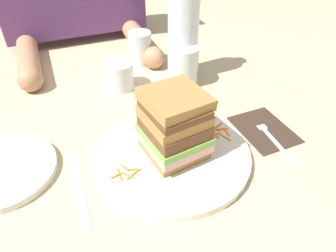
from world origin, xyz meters
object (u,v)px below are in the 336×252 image
napkin_dark (264,129)px  juice_glass (183,67)px  fork (270,134)px  knife (78,186)px  empty_tumbler_0 (120,76)px  main_plate (174,154)px  empty_tumbler_1 (140,48)px  water_bottle (183,29)px  sandwich (174,126)px  side_plate (3,171)px

napkin_dark → juice_glass: bearing=109.1°
fork → knife: (-0.40, 0.01, -0.00)m
empty_tumbler_0 → fork: bearing=-51.7°
main_plate → empty_tumbler_0: bearing=95.7°
fork → empty_tumbler_1: empty_tumbler_1 is taller
water_bottle → empty_tumbler_0: size_ratio=4.02×
main_plate → empty_tumbler_0: 0.29m
napkin_dark → fork: 0.02m
empty_tumbler_1 → empty_tumbler_0: bearing=-128.8°
knife → empty_tumbler_1: bearing=58.8°
napkin_dark → knife: same height
sandwich → juice_glass: (0.13, 0.25, -0.03)m
juice_glass → empty_tumbler_0: juice_glass is taller
main_plate → knife: 0.19m
water_bottle → empty_tumbler_0: (-0.17, -0.00, -0.10)m
napkin_dark → sandwich: bearing=-178.9°
main_plate → water_bottle: size_ratio=1.04×
napkin_dark → side_plate: bearing=172.2°
fork → juice_glass: 0.28m
sandwich → knife: bearing=-177.8°
main_plate → water_bottle: 0.35m
fork → knife: fork is taller
sandwich → fork: sandwich is taller
napkin_dark → side_plate: 0.53m
empty_tumbler_1 → juice_glass: bearing=-66.1°
juice_glass → side_plate: bearing=-158.2°
sandwich → juice_glass: size_ratio=1.29×
napkin_dark → water_bottle: (-0.07, 0.29, 0.13)m
juice_glass → water_bottle: water_bottle is taller
empty_tumbler_0 → side_plate: bearing=-142.6°
knife → side_plate: bearing=146.0°
fork → empty_tumbler_0: bearing=128.3°
water_bottle → side_plate: size_ratio=1.48×
knife → juice_glass: juice_glass is taller
fork → juice_glass: (-0.08, 0.27, 0.04)m
sandwich → knife: (-0.19, -0.01, -0.08)m
empty_tumbler_0 → knife: bearing=-117.9°
main_plate → sandwich: 0.07m
sandwich → empty_tumbler_1: 0.41m
fork → juice_glass: bearing=107.3°
main_plate → knife: main_plate is taller
knife → sandwich: bearing=2.2°
napkin_dark → side_plate: (-0.52, 0.07, 0.01)m
main_plate → napkin_dark: main_plate is taller
empty_tumbler_0 → side_plate: size_ratio=0.37×
knife → juice_glass: 0.41m
main_plate → sandwich: bearing=57.2°
napkin_dark → juice_glass: 0.26m
knife → napkin_dark: bearing=1.6°
water_bottle → empty_tumbler_0: bearing=-179.9°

